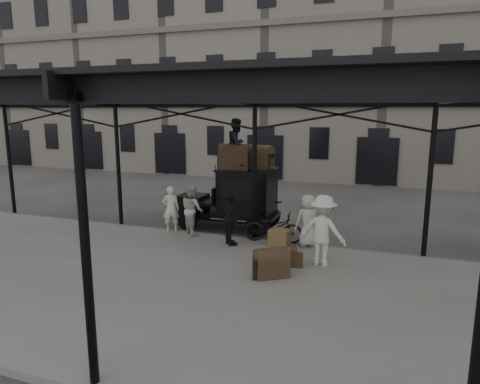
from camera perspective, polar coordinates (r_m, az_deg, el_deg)
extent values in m
plane|color=#383533|center=(12.00, -1.11, -9.48)|extent=(120.00, 120.00, 0.00)
cube|color=slate|center=(10.27, -5.19, -12.71)|extent=(28.00, 8.00, 0.15)
cylinder|color=black|center=(18.90, -28.36, 3.44)|extent=(0.14, 0.14, 4.30)
cylinder|color=black|center=(13.29, 1.93, 2.12)|extent=(0.14, 0.14, 4.30)
cylinder|color=black|center=(6.52, -19.86, -7.95)|extent=(0.14, 0.14, 4.30)
cube|color=black|center=(13.14, 2.00, 12.21)|extent=(22.00, 0.10, 0.45)
cube|color=black|center=(6.20, -21.28, 12.92)|extent=(22.00, 0.10, 0.45)
cube|color=black|center=(9.69, -4.90, 13.64)|extent=(22.50, 9.00, 0.08)
cube|color=silver|center=(9.70, -4.91, 14.05)|extent=(18.00, 7.00, 0.04)
cube|color=slate|center=(28.92, 12.20, 16.29)|extent=(64.00, 8.00, 14.00)
cylinder|color=black|center=(15.20, -7.07, -3.57)|extent=(0.80, 0.10, 0.80)
cylinder|color=black|center=(16.45, -4.81, -2.40)|extent=(0.80, 0.10, 0.80)
cylinder|color=black|center=(14.24, 2.34, -4.49)|extent=(0.80, 0.10, 0.80)
cylinder|color=black|center=(15.58, 3.94, -3.15)|extent=(0.80, 0.10, 0.80)
cube|color=black|center=(15.30, -1.67, -2.82)|extent=(3.60, 1.25, 0.12)
cube|color=black|center=(15.76, -6.25, -1.35)|extent=(0.90, 1.00, 0.55)
cube|color=black|center=(15.97, -7.77, -1.22)|extent=(0.06, 0.70, 0.55)
cube|color=black|center=(15.41, -3.58, -1.20)|extent=(0.70, 1.30, 0.10)
cube|color=black|center=(14.87, 1.00, -0.06)|extent=(1.80, 1.45, 1.55)
cube|color=black|center=(14.16, 0.05, 0.21)|extent=(1.40, 0.02, 0.60)
cube|color=black|center=(14.74, 1.01, 3.00)|extent=(1.90, 1.55, 0.06)
imported|color=silver|center=(14.47, -9.19, -2.22)|extent=(0.67, 0.58, 1.55)
imported|color=beige|center=(14.10, -6.37, -2.30)|extent=(1.01, 0.99, 1.65)
imported|color=beige|center=(12.93, 9.04, -3.76)|extent=(0.91, 0.86, 1.57)
imported|color=black|center=(12.83, -1.34, -3.60)|extent=(0.94, 0.98, 1.63)
imported|color=silver|center=(11.36, 11.00, -5.08)|extent=(1.34, 0.94, 1.88)
imported|color=black|center=(13.24, 4.44, -4.71)|extent=(1.86, 0.83, 0.94)
imported|color=black|center=(14.67, -0.41, 6.46)|extent=(0.73, 0.89, 1.72)
cube|color=olive|center=(12.98, 5.32, -6.07)|extent=(0.67, 0.54, 0.50)
cube|color=#422E1E|center=(11.53, 7.17, -8.45)|extent=(0.32, 0.62, 0.45)
cube|color=#422E1E|center=(11.31, 6.85, -8.97)|extent=(0.62, 0.29, 0.40)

